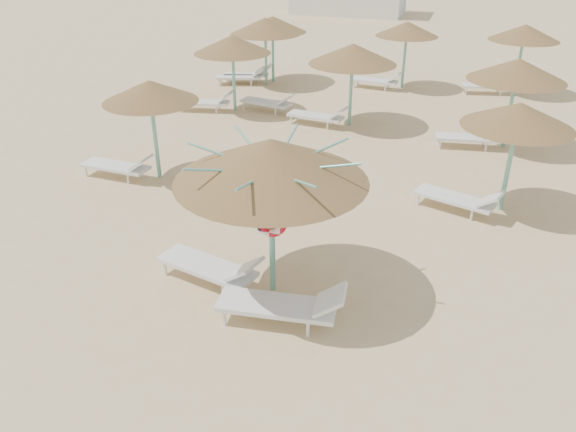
% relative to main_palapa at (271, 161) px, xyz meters
% --- Properties ---
extents(ground, '(120.00, 120.00, 0.00)m').
position_rel_main_palapa_xyz_m(ground, '(-0.21, -0.16, -2.64)').
color(ground, '#D2B480').
rests_on(ground, ground).
extents(main_palapa, '(3.39, 3.39, 3.04)m').
position_rel_main_palapa_xyz_m(main_palapa, '(0.00, 0.00, 0.00)').
color(main_palapa, '#66B1A1').
rests_on(main_palapa, ground).
extents(lounger_main_a, '(2.26, 1.14, 0.79)m').
position_rel_main_palapa_xyz_m(lounger_main_a, '(-1.15, -0.18, -2.27)').
color(lounger_main_a, silver).
rests_on(lounger_main_a, ground).
extents(lounger_main_b, '(2.28, 0.91, 0.81)m').
position_rel_main_palapa_xyz_m(lounger_main_b, '(0.54, -0.89, -2.26)').
color(lounger_main_b, silver).
rests_on(lounger_main_b, ground).
extents(palapa_field, '(18.90, 14.33, 2.72)m').
position_rel_main_palapa_xyz_m(palapa_field, '(0.68, 10.58, -0.32)').
color(palapa_field, '#66B1A1').
rests_on(palapa_field, ground).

